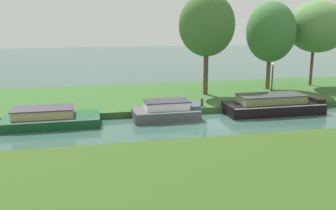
% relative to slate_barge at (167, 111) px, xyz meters
% --- Properties ---
extents(ground_plane, '(120.00, 120.00, 0.00)m').
position_rel_slate_barge_xyz_m(ground_plane, '(2.70, -1.20, -0.52)').
color(ground_plane, '#335349').
extents(riverbank_far, '(72.00, 10.00, 0.40)m').
position_rel_slate_barge_xyz_m(riverbank_far, '(2.70, 5.80, -0.32)').
color(riverbank_far, '#325C26').
rests_on(riverbank_far, ground_plane).
extents(riverbank_near, '(72.00, 10.00, 0.40)m').
position_rel_slate_barge_xyz_m(riverbank_near, '(2.70, -10.20, -0.32)').
color(riverbank_near, '#314F1A').
rests_on(riverbank_near, ground_plane).
extents(slate_barge, '(4.07, 1.97, 1.20)m').
position_rel_slate_barge_xyz_m(slate_barge, '(0.00, 0.00, 0.00)').
color(slate_barge, '#4B4952').
rests_on(slate_barge, ground_plane).
extents(black_narrowboat, '(6.47, 2.34, 1.27)m').
position_rel_slate_barge_xyz_m(black_narrowboat, '(7.20, -0.00, 0.03)').
color(black_narrowboat, black).
rests_on(black_narrowboat, ground_plane).
extents(forest_cruiser, '(5.50, 2.38, 1.11)m').
position_rel_slate_barge_xyz_m(forest_cruiser, '(-7.00, 0.00, -0.06)').
color(forest_cruiser, '#114722').
rests_on(forest_cruiser, ground_plane).
extents(willow_tree_left, '(4.24, 3.37, 7.57)m').
position_rel_slate_barge_xyz_m(willow_tree_left, '(4.15, 5.09, 5.09)').
color(willow_tree_left, brown).
rests_on(willow_tree_left, riverbank_far).
extents(willow_tree_centre, '(3.97, 3.82, 7.03)m').
position_rel_slate_barge_xyz_m(willow_tree_centre, '(9.86, 6.18, 4.50)').
color(willow_tree_centre, brown).
rests_on(willow_tree_centre, riverbank_far).
extents(willow_tree_right, '(5.03, 4.69, 7.11)m').
position_rel_slate_barge_xyz_m(willow_tree_right, '(14.29, 6.62, 4.85)').
color(willow_tree_right, brown).
rests_on(willow_tree_right, riverbank_far).
extents(lamp_post, '(0.24, 0.24, 2.61)m').
position_rel_slate_barge_xyz_m(lamp_post, '(8.29, 2.46, 1.54)').
color(lamp_post, '#333338').
rests_on(lamp_post, riverbank_far).
extents(mooring_post_near, '(0.18, 0.18, 0.55)m').
position_rel_slate_barge_xyz_m(mooring_post_near, '(2.68, 1.24, 0.15)').
color(mooring_post_near, '#473B1F').
rests_on(mooring_post_near, riverbank_far).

